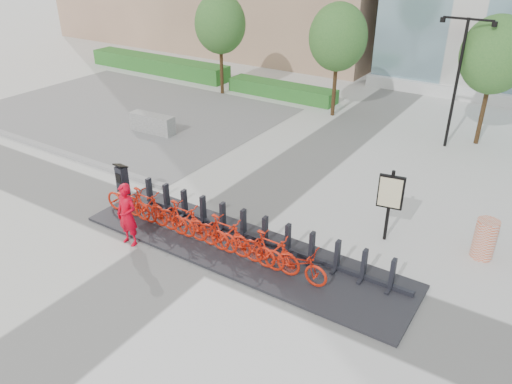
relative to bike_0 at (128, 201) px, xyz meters
The scene contains 25 objects.
ground 2.66m from the bike_0, ahead, with size 120.00×120.00×0.00m, color silver.
gravel_patch 10.24m from the bike_0, 136.39° to the left, with size 14.00×14.00×0.00m, color slate.
curb 7.67m from the bike_0, 165.24° to the left, with size 14.00×0.25×0.15m, color gray.
hedge_a 17.71m from the bike_0, 130.07° to the left, with size 10.00×1.40×0.90m, color #2D7123.
hedge_b 13.47m from the bike_0, 100.27° to the left, with size 6.00×1.20×0.70m, color #2D7123.
tree_0 13.55m from the bike_0, 114.14° to the left, with size 2.60×2.60×5.10m.
tree_1 12.48m from the bike_0, 84.78° to the left, with size 2.60×2.60×5.10m.
tree_2 14.57m from the bike_0, 57.76° to the left, with size 2.60×2.60×5.10m.
streetlamp 13.13m from the bike_0, 59.15° to the left, with size 2.00×0.20×5.00m.
dock_pad 3.95m from the bike_0, ahead, with size 9.60×2.40×0.08m, color black.
dock_rail_posts 4.05m from the bike_0, 11.77° to the left, with size 8.02×0.50×0.85m, color black, non-canonical shape.
bike_0 is the anchor object (origin of this frame).
bike_1 0.72m from the bike_0, ahead, with size 0.49×1.73×1.04m, color red.
bike_2 1.44m from the bike_0, ahead, with size 0.62×1.78×0.94m, color red.
bike_3 2.16m from the bike_0, ahead, with size 0.49×1.73×1.04m, color red.
bike_4 2.88m from the bike_0, ahead, with size 0.62×1.78×0.94m, color red.
bike_5 3.60m from the bike_0, ahead, with size 0.49×1.73×1.04m, color red.
bike_6 4.32m from the bike_0, ahead, with size 0.62×1.78×0.94m, color red.
bike_7 5.04m from the bike_0, ahead, with size 0.49×1.73×1.04m, color red.
bike_8 5.76m from the bike_0, ahead, with size 0.62×1.78×0.94m, color red.
kiosk 1.05m from the bike_0, 144.69° to the left, with size 0.41×0.36×1.27m.
worker_red 1.54m from the bike_0, 43.77° to the right, with size 0.67×0.44×1.83m, color red.
construction_barrel 10.14m from the bike_0, 21.03° to the left, with size 0.58×0.58×1.12m, color #D83E0A.
jersey_barrier 7.24m from the bike_0, 127.91° to the left, with size 2.08×0.57×0.80m, color #B5B5B5.
map_sign 7.67m from the bike_0, 23.58° to the left, with size 0.71×0.23×2.14m.
Camera 1 is at (7.84, -9.00, 7.80)m, focal length 35.00 mm.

